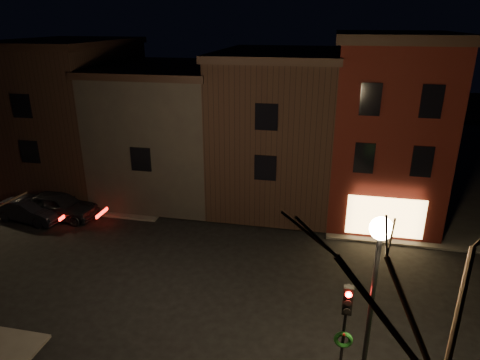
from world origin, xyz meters
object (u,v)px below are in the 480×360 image
traffic_signal (345,324)px  parked_car_b (29,210)px  parked_car_a (58,205)px  bare_tree_right (461,299)px  street_lamp_near (376,266)px

traffic_signal → parked_car_b: traffic_signal is taller
traffic_signal → parked_car_b: bearing=152.9°
parked_car_a → parked_car_b: size_ratio=1.15×
parked_car_a → parked_car_b: bearing=116.5°
bare_tree_right → parked_car_a: bare_tree_right is taller
parked_car_b → bare_tree_right: bearing=-113.6°
street_lamp_near → parked_car_b: (-18.50, 9.66, -4.49)m
traffic_signal → bare_tree_right: bare_tree_right is taller
street_lamp_near → bare_tree_right: size_ratio=0.76×
bare_tree_right → street_lamp_near: bearing=117.5°
traffic_signal → parked_car_a: traffic_signal is taller
parked_car_a → bare_tree_right: bearing=-124.7°
bare_tree_right → parked_car_b: (-19.80, 12.16, -5.46)m
street_lamp_near → parked_car_a: bearing=148.7°
street_lamp_near → parked_car_a: street_lamp_near is taller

